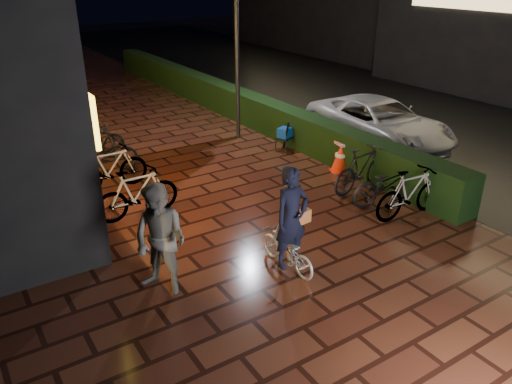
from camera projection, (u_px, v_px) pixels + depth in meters
ground at (285, 224)px, 10.39m from camera, size 80.00×80.00×0.00m
asphalt_road at (401, 109)px, 18.66m from camera, size 11.00×60.00×0.01m
hedge at (228, 100)px, 17.92m from camera, size 0.70×20.00×1.00m
bystander_person at (160, 240)px, 7.90m from camera, size 1.10×1.17×1.91m
van at (379, 122)px, 14.76m from camera, size 2.30×4.84×1.33m
lamp_post_hedge at (237, 52)px, 14.55m from camera, size 0.45×0.22×4.72m
lamp_post_sf at (38, 43)px, 14.09m from camera, size 0.51×0.16×5.31m
cyclist at (289, 233)px, 8.57m from camera, size 0.72×1.39×1.96m
traffic_barrier at (327, 149)px, 13.49m from camera, size 0.75×1.89×0.77m
cart_assembly at (285, 134)px, 14.38m from camera, size 0.62×0.66×0.94m
parked_bikes_storefront at (102, 158)px, 12.48m from camera, size 2.06×5.01×1.10m
parked_bikes_hedge at (386, 181)px, 11.11m from camera, size 2.01×2.25×1.10m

